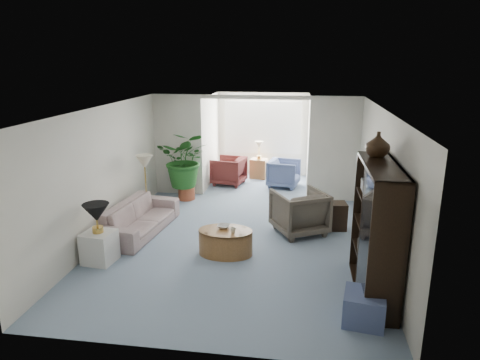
% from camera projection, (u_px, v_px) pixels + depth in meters
% --- Properties ---
extents(floor, '(6.00, 6.00, 0.00)m').
position_uv_depth(floor, '(235.00, 246.00, 7.95)').
color(floor, '#8BA2B8').
rests_on(floor, ground).
extents(sunroom_floor, '(2.60, 2.60, 0.00)m').
position_uv_depth(sunroom_floor, '(258.00, 184.00, 11.86)').
color(sunroom_floor, '#8BA2B8').
rests_on(sunroom_floor, ground).
extents(back_pier_left, '(1.20, 0.12, 2.50)m').
position_uv_depth(back_pier_left, '(178.00, 145.00, 10.73)').
color(back_pier_left, beige).
rests_on(back_pier_left, ground).
extents(back_pier_right, '(1.20, 0.12, 2.50)m').
position_uv_depth(back_pier_right, '(334.00, 150.00, 10.21)').
color(back_pier_right, beige).
rests_on(back_pier_right, ground).
extents(back_header, '(2.60, 0.12, 0.10)m').
position_uv_depth(back_header, '(255.00, 97.00, 10.15)').
color(back_header, beige).
rests_on(back_header, back_pier_left).
extents(window_pane, '(2.20, 0.02, 1.50)m').
position_uv_depth(window_pane, '(263.00, 128.00, 12.51)').
color(window_pane, white).
extents(window_blinds, '(2.20, 0.02, 1.50)m').
position_uv_depth(window_blinds, '(263.00, 128.00, 12.48)').
color(window_blinds, white).
extents(framed_picture, '(0.04, 0.50, 0.40)m').
position_uv_depth(framed_picture, '(383.00, 162.00, 7.06)').
color(framed_picture, beige).
extents(sofa, '(1.04, 2.17, 0.61)m').
position_uv_depth(sofa, '(140.00, 217.00, 8.53)').
color(sofa, '#BDB1A0').
rests_on(sofa, ground).
extents(end_table, '(0.53, 0.53, 0.53)m').
position_uv_depth(end_table, '(100.00, 247.00, 7.29)').
color(end_table, silver).
rests_on(end_table, ground).
extents(table_lamp, '(0.44, 0.44, 0.30)m').
position_uv_depth(table_lamp, '(96.00, 213.00, 7.12)').
color(table_lamp, black).
rests_on(table_lamp, end_table).
extents(floor_lamp, '(0.36, 0.36, 0.28)m').
position_uv_depth(floor_lamp, '(144.00, 162.00, 9.04)').
color(floor_lamp, beige).
rests_on(floor_lamp, ground).
extents(coffee_table, '(1.01, 1.01, 0.45)m').
position_uv_depth(coffee_table, '(226.00, 242.00, 7.59)').
color(coffee_table, '#976237').
rests_on(coffee_table, ground).
extents(coffee_bowl, '(0.24, 0.24, 0.05)m').
position_uv_depth(coffee_bowl, '(224.00, 226.00, 7.62)').
color(coffee_bowl, silver).
rests_on(coffee_bowl, coffee_table).
extents(coffee_cup, '(0.10, 0.10, 0.09)m').
position_uv_depth(coffee_cup, '(233.00, 230.00, 7.40)').
color(coffee_cup, silver).
rests_on(coffee_cup, coffee_table).
extents(wingback_chair, '(1.26, 1.27, 0.86)m').
position_uv_depth(wingback_chair, '(299.00, 212.00, 8.48)').
color(wingback_chair, '#5A5147').
rests_on(wingback_chair, ground).
extents(side_table_dark, '(0.50, 0.43, 0.55)m').
position_uv_depth(side_table_dark, '(334.00, 216.00, 8.71)').
color(side_table_dark, black).
rests_on(side_table_dark, ground).
extents(entertainment_cabinet, '(0.47, 1.75, 1.94)m').
position_uv_depth(entertainment_cabinet, '(376.00, 231.00, 6.12)').
color(entertainment_cabinet, black).
rests_on(entertainment_cabinet, ground).
extents(cabinet_urn, '(0.35, 0.35, 0.37)m').
position_uv_depth(cabinet_urn, '(378.00, 144.00, 6.28)').
color(cabinet_urn, black).
rests_on(cabinet_urn, entertainment_cabinet).
extents(ottoman, '(0.59, 0.59, 0.41)m').
position_uv_depth(ottoman, '(364.00, 308.00, 5.62)').
color(ottoman, slate).
rests_on(ottoman, ground).
extents(plant_pot, '(0.40, 0.40, 0.32)m').
position_uv_depth(plant_pot, '(187.00, 193.00, 10.58)').
color(plant_pot, '#A94E31').
rests_on(plant_pot, ground).
extents(house_plant, '(1.23, 1.06, 1.36)m').
position_uv_depth(house_plant, '(185.00, 159.00, 10.35)').
color(house_plant, '#205A1F').
rests_on(house_plant, plant_pot).
extents(sunroom_chair_blue, '(0.93, 0.91, 0.73)m').
position_uv_depth(sunroom_chair_blue, '(284.00, 173.00, 11.58)').
color(sunroom_chair_blue, slate).
rests_on(sunroom_chair_blue, ground).
extents(sunroom_chair_maroon, '(0.96, 0.94, 0.76)m').
position_uv_depth(sunroom_chair_maroon, '(229.00, 171.00, 11.78)').
color(sunroom_chair_maroon, '#5B1F20').
rests_on(sunroom_chair_maroon, ground).
extents(sunroom_table, '(0.52, 0.43, 0.56)m').
position_uv_depth(sunroom_table, '(259.00, 169.00, 12.42)').
color(sunroom_table, '#976237').
rests_on(sunroom_table, ground).
extents(shelf_clutter, '(0.30, 1.10, 1.06)m').
position_uv_depth(shelf_clutter, '(375.00, 226.00, 6.01)').
color(shelf_clutter, '#3F3D3B').
rests_on(shelf_clutter, entertainment_cabinet).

